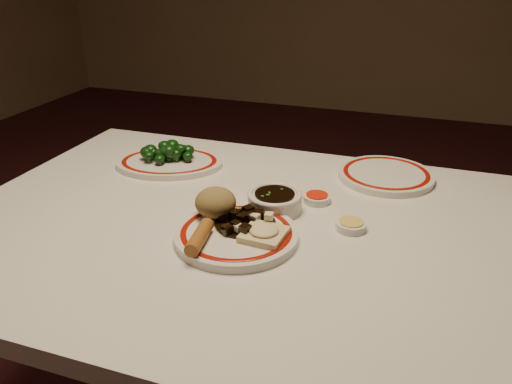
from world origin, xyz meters
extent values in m
cube|color=silver|center=(0.00, 0.00, 0.73)|extent=(1.20, 0.90, 0.04)
cylinder|color=black|center=(-0.54, 0.39, 0.35)|extent=(0.06, 0.06, 0.71)
cylinder|color=black|center=(0.54, 0.39, 0.35)|extent=(0.06, 0.06, 0.71)
cylinder|color=silver|center=(0.04, -0.07, 0.76)|extent=(0.31, 0.31, 0.02)
torus|color=maroon|center=(0.04, -0.07, 0.77)|extent=(0.27, 0.27, 0.00)
ellipsoid|color=olive|center=(-0.03, -0.02, 0.80)|extent=(0.09, 0.09, 0.06)
cylinder|color=#9D5F26|center=(-0.01, -0.14, 0.78)|extent=(0.04, 0.11, 0.03)
cube|color=beige|center=(0.10, -0.08, 0.77)|extent=(0.09, 0.09, 0.01)
ellipsoid|color=beige|center=(0.10, -0.08, 0.78)|extent=(0.06, 0.06, 0.02)
cylinder|color=black|center=(0.04, -0.04, 0.77)|extent=(0.13, 0.13, 0.00)
cube|color=black|center=(0.06, -0.03, 0.78)|extent=(0.02, 0.02, 0.02)
cube|color=black|center=(-0.01, -0.04, 0.79)|extent=(0.03, 0.03, 0.02)
cube|color=black|center=(0.04, -0.04, 0.78)|extent=(0.02, 0.02, 0.02)
cube|color=black|center=(0.05, -0.02, 0.78)|extent=(0.02, 0.02, 0.02)
cube|color=black|center=(0.04, -0.07, 0.78)|extent=(0.02, 0.02, 0.02)
cube|color=black|center=(0.06, -0.01, 0.78)|extent=(0.02, 0.02, 0.02)
cube|color=black|center=(0.04, -0.01, 0.79)|extent=(0.03, 0.03, 0.02)
cube|color=black|center=(0.00, -0.04, 0.78)|extent=(0.02, 0.02, 0.02)
cube|color=black|center=(0.04, -0.05, 0.78)|extent=(0.02, 0.02, 0.02)
cube|color=black|center=(0.04, -0.01, 0.78)|extent=(0.02, 0.02, 0.02)
cube|color=black|center=(0.02, -0.09, 0.78)|extent=(0.03, 0.03, 0.02)
cube|color=black|center=(0.02, -0.04, 0.78)|extent=(0.02, 0.02, 0.02)
cube|color=black|center=(0.06, -0.09, 0.78)|extent=(0.02, 0.02, 0.02)
cube|color=beige|center=(0.09, -0.03, 0.79)|extent=(0.02, 0.02, 0.01)
cube|color=beige|center=(0.05, -0.08, 0.78)|extent=(0.02, 0.02, 0.01)
cube|color=beige|center=(0.06, -0.03, 0.78)|extent=(0.02, 0.02, 0.01)
torus|color=maroon|center=(-0.27, 0.23, 0.77)|extent=(0.30, 0.30, 0.00)
cylinder|color=#23471C|center=(-0.27, 0.23, 0.77)|extent=(0.01, 0.01, 0.02)
ellipsoid|color=#0C330D|center=(-0.27, 0.23, 0.79)|extent=(0.04, 0.04, 0.03)
cylinder|color=#23471C|center=(-0.26, 0.23, 0.77)|extent=(0.01, 0.01, 0.01)
ellipsoid|color=#0C330D|center=(-0.26, 0.23, 0.79)|extent=(0.04, 0.04, 0.03)
cylinder|color=#23471C|center=(-0.29, 0.24, 0.77)|extent=(0.01, 0.01, 0.01)
ellipsoid|color=#0C330D|center=(-0.29, 0.24, 0.79)|extent=(0.03, 0.03, 0.03)
cylinder|color=#23471C|center=(-0.27, 0.22, 0.77)|extent=(0.01, 0.01, 0.01)
ellipsoid|color=#0C330D|center=(-0.27, 0.22, 0.79)|extent=(0.03, 0.03, 0.02)
cylinder|color=#23471C|center=(-0.25, 0.26, 0.77)|extent=(0.01, 0.01, 0.01)
ellipsoid|color=#0C330D|center=(-0.25, 0.26, 0.79)|extent=(0.03, 0.03, 0.02)
cylinder|color=#23471C|center=(-0.28, 0.26, 0.77)|extent=(0.01, 0.01, 0.01)
ellipsoid|color=#0C330D|center=(-0.28, 0.26, 0.79)|extent=(0.03, 0.03, 0.02)
cylinder|color=#23471C|center=(-0.25, 0.27, 0.77)|extent=(0.01, 0.01, 0.01)
ellipsoid|color=#0C330D|center=(-0.25, 0.27, 0.78)|extent=(0.03, 0.03, 0.02)
cylinder|color=#23471C|center=(-0.31, 0.22, 0.77)|extent=(0.01, 0.01, 0.01)
ellipsoid|color=#0C330D|center=(-0.31, 0.22, 0.79)|extent=(0.03, 0.03, 0.02)
cylinder|color=#23471C|center=(-0.31, 0.20, 0.77)|extent=(0.01, 0.01, 0.01)
ellipsoid|color=#0C330D|center=(-0.31, 0.20, 0.79)|extent=(0.03, 0.03, 0.02)
cylinder|color=#23471C|center=(-0.27, 0.23, 0.77)|extent=(0.01, 0.01, 0.01)
ellipsoid|color=#0C330D|center=(-0.27, 0.23, 0.78)|extent=(0.03, 0.03, 0.03)
cylinder|color=#23471C|center=(-0.28, 0.23, 0.77)|extent=(0.01, 0.01, 0.01)
ellipsoid|color=#0C330D|center=(-0.28, 0.23, 0.79)|extent=(0.04, 0.04, 0.03)
cylinder|color=#23471C|center=(-0.23, 0.26, 0.77)|extent=(0.01, 0.01, 0.01)
ellipsoid|color=#0C330D|center=(-0.23, 0.26, 0.79)|extent=(0.03, 0.03, 0.03)
cylinder|color=#23471C|center=(-0.33, 0.21, 0.77)|extent=(0.01, 0.01, 0.01)
ellipsoid|color=#0C330D|center=(-0.33, 0.21, 0.79)|extent=(0.04, 0.04, 0.03)
cylinder|color=#23471C|center=(-0.29, 0.28, 0.77)|extent=(0.01, 0.01, 0.01)
ellipsoid|color=#0C330D|center=(-0.29, 0.28, 0.79)|extent=(0.04, 0.04, 0.03)
cylinder|color=#23471C|center=(-0.32, 0.22, 0.77)|extent=(0.01, 0.01, 0.02)
ellipsoid|color=#0C330D|center=(-0.32, 0.22, 0.79)|extent=(0.04, 0.04, 0.03)
cylinder|color=#23471C|center=(-0.26, 0.23, 0.77)|extent=(0.01, 0.01, 0.01)
ellipsoid|color=#0C330D|center=(-0.26, 0.23, 0.79)|extent=(0.04, 0.04, 0.03)
cylinder|color=#23471C|center=(-0.27, 0.22, 0.77)|extent=(0.01, 0.01, 0.02)
ellipsoid|color=#0C330D|center=(-0.27, 0.22, 0.79)|extent=(0.04, 0.04, 0.03)
cylinder|color=#23471C|center=(-0.28, 0.19, 0.77)|extent=(0.01, 0.01, 0.01)
ellipsoid|color=#0C330D|center=(-0.28, 0.19, 0.78)|extent=(0.03, 0.03, 0.02)
cylinder|color=#23471C|center=(-0.28, 0.22, 0.77)|extent=(0.01, 0.01, 0.01)
ellipsoid|color=#0C330D|center=(-0.28, 0.22, 0.79)|extent=(0.03, 0.03, 0.03)
cylinder|color=#23471C|center=(-0.25, 0.23, 0.77)|extent=(0.01, 0.01, 0.01)
ellipsoid|color=#0C330D|center=(-0.25, 0.23, 0.79)|extent=(0.03, 0.03, 0.02)
cylinder|color=#23471C|center=(-0.22, 0.23, 0.77)|extent=(0.01, 0.01, 0.01)
ellipsoid|color=#0C330D|center=(-0.22, 0.23, 0.78)|extent=(0.03, 0.03, 0.02)
cylinder|color=#23471C|center=(-0.28, 0.21, 0.77)|extent=(0.01, 0.01, 0.02)
ellipsoid|color=#0C330D|center=(-0.28, 0.21, 0.79)|extent=(0.03, 0.03, 0.03)
ellipsoid|color=#0C330D|center=(-0.27, 0.23, 0.79)|extent=(0.03, 0.03, 0.02)
ellipsoid|color=#0C330D|center=(-0.27, 0.22, 0.80)|extent=(0.03, 0.03, 0.03)
ellipsoid|color=#0C330D|center=(-0.28, 0.22, 0.80)|extent=(0.03, 0.03, 0.02)
ellipsoid|color=#0C330D|center=(-0.29, 0.25, 0.80)|extent=(0.03, 0.03, 0.03)
ellipsoid|color=#0C330D|center=(-0.24, 0.24, 0.80)|extent=(0.03, 0.03, 0.02)
ellipsoid|color=#0C330D|center=(-0.26, 0.22, 0.80)|extent=(0.04, 0.04, 0.03)
cylinder|color=silver|center=(0.07, 0.07, 0.77)|extent=(0.12, 0.12, 0.04)
cylinder|color=black|center=(0.07, 0.07, 0.79)|extent=(0.09, 0.09, 0.00)
cylinder|color=silver|center=(0.15, 0.14, 0.76)|extent=(0.06, 0.06, 0.02)
cylinder|color=red|center=(0.15, 0.14, 0.77)|extent=(0.05, 0.05, 0.00)
cylinder|color=silver|center=(0.25, 0.04, 0.76)|extent=(0.06, 0.06, 0.02)
cylinder|color=#DBC05A|center=(0.25, 0.04, 0.77)|extent=(0.05, 0.05, 0.00)
cylinder|color=silver|center=(0.29, 0.33, 0.76)|extent=(0.24, 0.24, 0.02)
torus|color=maroon|center=(0.29, 0.33, 0.77)|extent=(0.21, 0.21, 0.00)
camera|label=1|loc=(0.35, -0.87, 1.26)|focal=35.00mm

